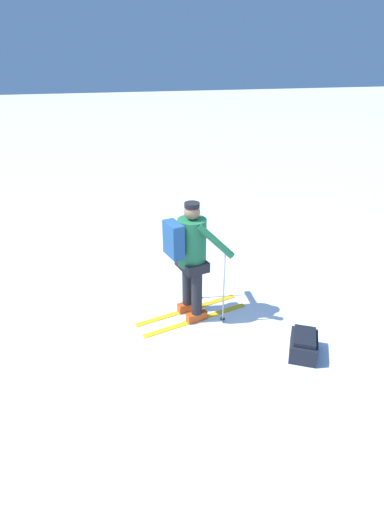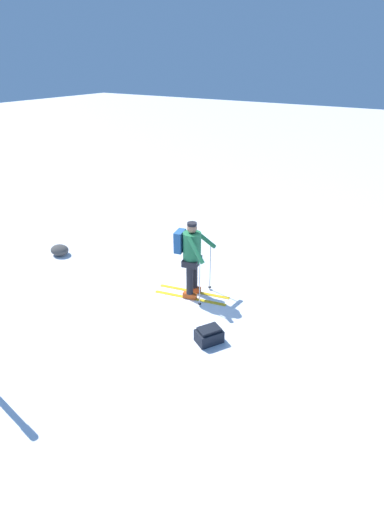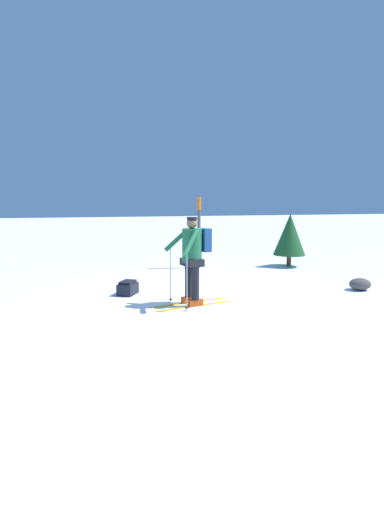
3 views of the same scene
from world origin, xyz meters
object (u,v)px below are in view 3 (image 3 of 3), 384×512
(trail_marker, at_px, (199,227))
(pine_tree, at_px, (290,235))
(dropped_backpack, at_px, (128,288))
(rock_boulder, at_px, (360,284))
(skier, at_px, (193,254))

(trail_marker, distance_m, pine_tree, 2.83)
(trail_marker, bearing_deg, dropped_backpack, -130.33)
(trail_marker, bearing_deg, rock_boulder, -55.01)
(dropped_backpack, distance_m, trail_marker, 3.98)
(dropped_backpack, relative_size, rock_boulder, 1.15)
(trail_marker, height_order, rock_boulder, trail_marker)
(trail_marker, distance_m, rock_boulder, 4.88)
(trail_marker, bearing_deg, pine_tree, -10.36)
(skier, bearing_deg, pine_tree, 41.34)
(skier, distance_m, dropped_backpack, 1.88)
(rock_boulder, relative_size, pine_tree, 0.31)
(rock_boulder, bearing_deg, trail_marker, 124.99)
(dropped_backpack, relative_size, trail_marker, 0.27)
(dropped_backpack, bearing_deg, pine_tree, 24.68)
(skier, xyz_separation_m, rock_boulder, (4.05, 0.21, -0.88))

